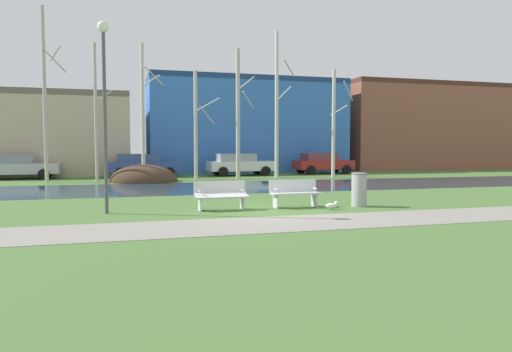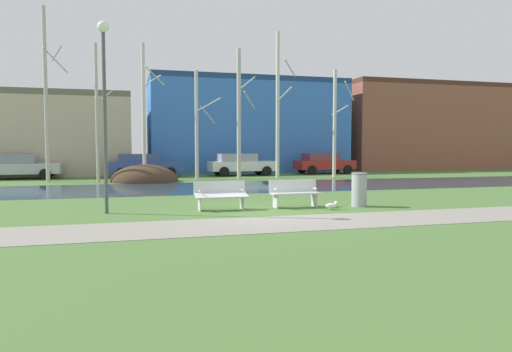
{
  "view_description": "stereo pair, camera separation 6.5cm",
  "coord_description": "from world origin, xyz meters",
  "px_view_note": "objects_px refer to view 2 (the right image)",
  "views": [
    {
      "loc": [
        -3.9,
        -12.82,
        1.9
      ],
      "look_at": [
        0.13,
        1.56,
        0.96
      ],
      "focal_mm": 32.21,
      "sensor_mm": 36.0,
      "label": 1
    },
    {
      "loc": [
        -3.84,
        -12.84,
        1.9
      ],
      "look_at": [
        0.13,
        1.56,
        0.96
      ],
      "focal_mm": 32.21,
      "sensor_mm": 36.0,
      "label": 2
    }
  ],
  "objects_px": {
    "trash_bin": "(359,189)",
    "seagull": "(332,205)",
    "bench_left": "(221,194)",
    "bench_right": "(295,192)",
    "parked_hatch_third_white": "(241,164)",
    "streetlamp": "(104,86)",
    "parked_van_nearest_silver": "(16,166)",
    "parked_sedan_second_blue": "(144,165)",
    "parked_wagon_fourth_red": "(323,163)"
  },
  "relations": [
    {
      "from": "seagull",
      "to": "parked_hatch_third_white",
      "type": "height_order",
      "value": "parked_hatch_third_white"
    },
    {
      "from": "seagull",
      "to": "streetlamp",
      "type": "distance_m",
      "value": 7.51
    },
    {
      "from": "seagull",
      "to": "parked_sedan_second_blue",
      "type": "height_order",
      "value": "parked_sedan_second_blue"
    },
    {
      "from": "trash_bin",
      "to": "parked_hatch_third_white",
      "type": "relative_size",
      "value": 0.24
    },
    {
      "from": "parked_hatch_third_white",
      "to": "trash_bin",
      "type": "bearing_deg",
      "value": -90.48
    },
    {
      "from": "parked_hatch_third_white",
      "to": "parked_wagon_fourth_red",
      "type": "distance_m",
      "value": 6.26
    },
    {
      "from": "bench_left",
      "to": "seagull",
      "type": "distance_m",
      "value": 3.4
    },
    {
      "from": "trash_bin",
      "to": "parked_hatch_third_white",
      "type": "bearing_deg",
      "value": 89.52
    },
    {
      "from": "parked_sedan_second_blue",
      "to": "parked_wagon_fourth_red",
      "type": "relative_size",
      "value": 1.08
    },
    {
      "from": "streetlamp",
      "to": "trash_bin",
      "type": "bearing_deg",
      "value": -3.74
    },
    {
      "from": "streetlamp",
      "to": "parked_van_nearest_silver",
      "type": "distance_m",
      "value": 17.64
    },
    {
      "from": "parked_van_nearest_silver",
      "to": "parked_sedan_second_blue",
      "type": "height_order",
      "value": "same"
    },
    {
      "from": "trash_bin",
      "to": "seagull",
      "type": "xyz_separation_m",
      "value": [
        -1.17,
        -0.49,
        -0.43
      ]
    },
    {
      "from": "bench_left",
      "to": "bench_right",
      "type": "bearing_deg",
      "value": 0.0
    },
    {
      "from": "bench_right",
      "to": "trash_bin",
      "type": "distance_m",
      "value": 2.09
    },
    {
      "from": "trash_bin",
      "to": "streetlamp",
      "type": "relative_size",
      "value": 0.2
    },
    {
      "from": "bench_left",
      "to": "trash_bin",
      "type": "relative_size",
      "value": 1.49
    },
    {
      "from": "seagull",
      "to": "parked_wagon_fourth_red",
      "type": "bearing_deg",
      "value": 67.03
    },
    {
      "from": "seagull",
      "to": "bench_left",
      "type": "bearing_deg",
      "value": 164.89
    },
    {
      "from": "parked_sedan_second_blue",
      "to": "parked_van_nearest_silver",
      "type": "bearing_deg",
      "value": -178.61
    },
    {
      "from": "parked_van_nearest_silver",
      "to": "parked_sedan_second_blue",
      "type": "distance_m",
      "value": 7.4
    },
    {
      "from": "parked_sedan_second_blue",
      "to": "streetlamp",
      "type": "bearing_deg",
      "value": -95.24
    },
    {
      "from": "bench_left",
      "to": "parked_van_nearest_silver",
      "type": "bearing_deg",
      "value": 119.12
    },
    {
      "from": "parked_van_nearest_silver",
      "to": "parked_wagon_fourth_red",
      "type": "distance_m",
      "value": 20.02
    },
    {
      "from": "seagull",
      "to": "parked_van_nearest_silver",
      "type": "bearing_deg",
      "value": 125.62
    },
    {
      "from": "seagull",
      "to": "streetlamp",
      "type": "bearing_deg",
      "value": 171.34
    },
    {
      "from": "trash_bin",
      "to": "parked_van_nearest_silver",
      "type": "bearing_deg",
      "value": 128.9
    },
    {
      "from": "parked_van_nearest_silver",
      "to": "seagull",
      "type": "bearing_deg",
      "value": -54.38
    },
    {
      "from": "parked_hatch_third_white",
      "to": "bench_left",
      "type": "bearing_deg",
      "value": -105.48
    },
    {
      "from": "bench_right",
      "to": "parked_wagon_fourth_red",
      "type": "bearing_deg",
      "value": 63.54
    },
    {
      "from": "bench_right",
      "to": "streetlamp",
      "type": "distance_m",
      "value": 6.51
    },
    {
      "from": "trash_bin",
      "to": "bench_right",
      "type": "bearing_deg",
      "value": 169.33
    },
    {
      "from": "streetlamp",
      "to": "parked_sedan_second_blue",
      "type": "distance_m",
      "value": 16.88
    },
    {
      "from": "parked_van_nearest_silver",
      "to": "trash_bin",
      "type": "bearing_deg",
      "value": -51.1
    },
    {
      "from": "parked_van_nearest_silver",
      "to": "parked_wagon_fourth_red",
      "type": "bearing_deg",
      "value": 1.28
    },
    {
      "from": "parked_van_nearest_silver",
      "to": "parked_hatch_third_white",
      "type": "height_order",
      "value": "parked_van_nearest_silver"
    },
    {
      "from": "parked_hatch_third_white",
      "to": "parked_wagon_fourth_red",
      "type": "bearing_deg",
      "value": 3.94
    },
    {
      "from": "bench_left",
      "to": "bench_right",
      "type": "relative_size",
      "value": 1.0
    },
    {
      "from": "bench_right",
      "to": "bench_left",
      "type": "bearing_deg",
      "value": 180.0
    },
    {
      "from": "bench_right",
      "to": "parked_wagon_fourth_red",
      "type": "distance_m",
      "value": 18.94
    },
    {
      "from": "trash_bin",
      "to": "parked_wagon_fourth_red",
      "type": "xyz_separation_m",
      "value": [
        6.39,
        17.34,
        0.22
      ]
    },
    {
      "from": "bench_right",
      "to": "streetlamp",
      "type": "relative_size",
      "value": 0.3
    },
    {
      "from": "parked_van_nearest_silver",
      "to": "parked_hatch_third_white",
      "type": "distance_m",
      "value": 13.77
    },
    {
      "from": "bench_left",
      "to": "parked_van_nearest_silver",
      "type": "relative_size",
      "value": 0.33
    },
    {
      "from": "bench_left",
      "to": "trash_bin",
      "type": "distance_m",
      "value": 4.45
    },
    {
      "from": "parked_sedan_second_blue",
      "to": "parked_hatch_third_white",
      "type": "height_order",
      "value": "parked_sedan_second_blue"
    },
    {
      "from": "bench_right",
      "to": "parked_hatch_third_white",
      "type": "relative_size",
      "value": 0.36
    },
    {
      "from": "bench_left",
      "to": "streetlamp",
      "type": "height_order",
      "value": "streetlamp"
    },
    {
      "from": "streetlamp",
      "to": "parked_van_nearest_silver",
      "type": "xyz_separation_m",
      "value": [
        -5.88,
        16.39,
        -2.83
      ]
    },
    {
      "from": "parked_van_nearest_silver",
      "to": "streetlamp",
      "type": "bearing_deg",
      "value": -70.25
    }
  ]
}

